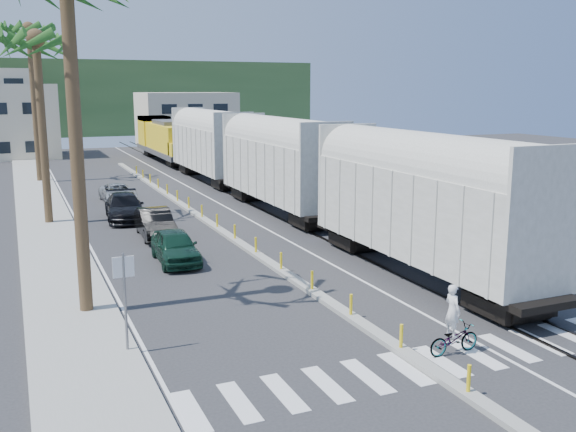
# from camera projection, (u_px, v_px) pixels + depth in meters

# --- Properties ---
(ground) EXTENTS (140.00, 140.00, 0.00)m
(ground) POSITION_uv_depth(u_px,v_px,m) (382.00, 340.00, 19.49)
(ground) COLOR #28282B
(ground) RESTS_ON ground
(sidewalk) EXTENTS (3.00, 90.00, 0.15)m
(sidewalk) POSITION_uv_depth(u_px,v_px,m) (43.00, 214.00, 38.70)
(sidewalk) COLOR gray
(sidewalk) RESTS_ON ground
(rails) EXTENTS (1.56, 100.00, 0.06)m
(rails) POSITION_uv_depth(u_px,v_px,m) (238.00, 193.00, 46.65)
(rails) COLOR black
(rails) RESTS_ON ground
(median) EXTENTS (0.45, 60.00, 0.85)m
(median) POSITION_uv_depth(u_px,v_px,m) (202.00, 218.00, 37.45)
(median) COLOR gray
(median) RESTS_ON ground
(crosswalk) EXTENTS (14.00, 2.20, 0.01)m
(crosswalk) POSITION_uv_depth(u_px,v_px,m) (421.00, 365.00, 17.69)
(crosswalk) COLOR silver
(crosswalk) RESTS_ON ground
(lane_markings) EXTENTS (9.42, 90.00, 0.01)m
(lane_markings) POSITION_uv_depth(u_px,v_px,m) (148.00, 208.00, 41.18)
(lane_markings) COLOR silver
(lane_markings) RESTS_ON ground
(freight_train) EXTENTS (3.00, 60.94, 5.85)m
(freight_train) POSITION_uv_depth(u_px,v_px,m) (248.00, 157.00, 44.23)
(freight_train) COLOR #B4B2A5
(freight_train) RESTS_ON ground
(palm_trees) EXTENTS (3.50, 37.20, 13.75)m
(palm_trees) POSITION_uv_depth(u_px,v_px,m) (38.00, 27.00, 34.69)
(palm_trees) COLOR brown
(palm_trees) RESTS_ON ground
(street_sign) EXTENTS (0.60, 0.08, 3.00)m
(street_sign) POSITION_uv_depth(u_px,v_px,m) (124.00, 288.00, 18.08)
(street_sign) COLOR slate
(street_sign) RESTS_ON ground
(buildings) EXTENTS (38.00, 27.00, 10.00)m
(buildings) POSITION_uv_depth(u_px,v_px,m) (39.00, 114.00, 80.70)
(buildings) COLOR beige
(buildings) RESTS_ON ground
(hillside) EXTENTS (80.00, 20.00, 12.00)m
(hillside) POSITION_uv_depth(u_px,v_px,m) (71.00, 98.00, 108.40)
(hillside) COLOR #385628
(hillside) RESTS_ON ground
(car_lead) EXTENTS (2.03, 4.37, 1.44)m
(car_lead) POSITION_uv_depth(u_px,v_px,m) (175.00, 246.00, 28.07)
(car_lead) COLOR #103123
(car_lead) RESTS_ON ground
(car_second) EXTENTS (1.85, 4.55, 1.47)m
(car_second) POSITION_uv_depth(u_px,v_px,m) (155.00, 223.00, 32.86)
(car_second) COLOR black
(car_second) RESTS_ON ground
(car_third) EXTENTS (3.00, 5.53, 1.50)m
(car_third) POSITION_uv_depth(u_px,v_px,m) (125.00, 207.00, 37.24)
(car_third) COLOR black
(car_third) RESTS_ON ground
(car_rear) EXTENTS (2.22, 4.45, 1.21)m
(car_rear) POSITION_uv_depth(u_px,v_px,m) (118.00, 193.00, 43.14)
(car_rear) COLOR #ACAFB1
(car_rear) RESTS_ON ground
(cyclist) EXTENTS (0.77, 1.74, 2.09)m
(cyclist) POSITION_uv_depth(u_px,v_px,m) (453.00, 332.00, 18.36)
(cyclist) COLOR #9EA0A5
(cyclist) RESTS_ON ground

